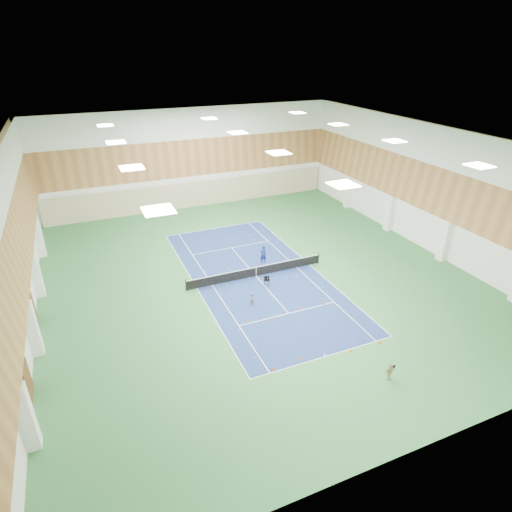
# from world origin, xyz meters

# --- Properties ---
(ground) EXTENTS (40.00, 40.00, 0.00)m
(ground) POSITION_xyz_m (0.00, 0.00, 0.00)
(ground) COLOR #2C6835
(ground) RESTS_ON ground
(room_shell) EXTENTS (36.00, 40.00, 12.00)m
(room_shell) POSITION_xyz_m (0.00, 0.00, 6.00)
(room_shell) COLOR white
(room_shell) RESTS_ON ground
(wood_cladding) EXTENTS (36.00, 40.00, 8.00)m
(wood_cladding) POSITION_xyz_m (0.00, 0.00, 8.00)
(wood_cladding) COLOR #A96F3E
(wood_cladding) RESTS_ON room_shell
(ceiling_light_grid) EXTENTS (21.40, 25.40, 0.06)m
(ceiling_light_grid) POSITION_xyz_m (0.00, 0.00, 11.92)
(ceiling_light_grid) COLOR white
(ceiling_light_grid) RESTS_ON room_shell
(court_surface) EXTENTS (10.97, 23.77, 0.01)m
(court_surface) POSITION_xyz_m (0.00, 0.00, 0.01)
(court_surface) COLOR navy
(court_surface) RESTS_ON ground
(tennis_balls_scatter) EXTENTS (10.57, 22.77, 0.07)m
(tennis_balls_scatter) POSITION_xyz_m (0.00, 0.00, 0.05)
(tennis_balls_scatter) COLOR #C5D324
(tennis_balls_scatter) RESTS_ON ground
(tennis_net) EXTENTS (12.80, 0.10, 1.10)m
(tennis_net) POSITION_xyz_m (0.00, 0.00, 0.55)
(tennis_net) COLOR black
(tennis_net) RESTS_ON ground
(back_curtain) EXTENTS (35.40, 0.16, 3.20)m
(back_curtain) POSITION_xyz_m (0.00, 19.75, 1.60)
(back_curtain) COLOR #C6B793
(back_curtain) RESTS_ON ground
(door_left_a) EXTENTS (0.08, 1.80, 2.20)m
(door_left_a) POSITION_xyz_m (-17.92, -8.00, 1.10)
(door_left_a) COLOR #593319
(door_left_a) RESTS_ON ground
(door_left_b) EXTENTS (0.08, 1.80, 2.20)m
(door_left_b) POSITION_xyz_m (-17.92, 0.00, 1.10)
(door_left_b) COLOR #593319
(door_left_b) RESTS_ON ground
(coach) EXTENTS (0.70, 0.50, 1.81)m
(coach) POSITION_xyz_m (1.65, 2.19, 0.91)
(coach) COLOR navy
(coach) RESTS_ON ground
(child_court) EXTENTS (0.57, 0.47, 1.08)m
(child_court) POSITION_xyz_m (-2.03, -4.14, 0.54)
(child_court) COLOR #93939B
(child_court) RESTS_ON ground
(child_apron) EXTENTS (0.70, 0.30, 1.19)m
(child_apron) POSITION_xyz_m (2.47, -15.26, 0.59)
(child_apron) COLOR tan
(child_apron) RESTS_ON ground
(ball_cart) EXTENTS (0.61, 0.61, 0.82)m
(ball_cart) POSITION_xyz_m (0.18, -1.89, 0.41)
(ball_cart) COLOR black
(ball_cart) RESTS_ON ground
(cone_svc_a) EXTENTS (0.20, 0.20, 0.22)m
(cone_svc_a) POSITION_xyz_m (-3.31, -6.01, 0.11)
(cone_svc_a) COLOR orange
(cone_svc_a) RESTS_ON ground
(cone_svc_b) EXTENTS (0.20, 0.20, 0.23)m
(cone_svc_b) POSITION_xyz_m (-1.59, -6.72, 0.11)
(cone_svc_b) COLOR #FF480D
(cone_svc_b) RESTS_ON ground
(cone_svc_c) EXTENTS (0.22, 0.22, 0.24)m
(cone_svc_c) POSITION_xyz_m (1.28, -6.16, 0.12)
(cone_svc_c) COLOR #F8470D
(cone_svc_c) RESTS_ON ground
(cone_svc_d) EXTENTS (0.17, 0.17, 0.19)m
(cone_svc_d) POSITION_xyz_m (3.14, -6.36, 0.10)
(cone_svc_d) COLOR #F34E0C
(cone_svc_d) RESTS_ON ground
(cone_base_a) EXTENTS (0.22, 0.22, 0.24)m
(cone_base_a) POSITION_xyz_m (-3.83, -11.64, 0.12)
(cone_base_a) COLOR #FF530D
(cone_base_a) RESTS_ON ground
(cone_base_b) EXTENTS (0.18, 0.18, 0.20)m
(cone_base_b) POSITION_xyz_m (-1.78, -11.41, 0.10)
(cone_base_b) COLOR #FF530D
(cone_base_b) RESTS_ON ground
(cone_base_c) EXTENTS (0.21, 0.21, 0.23)m
(cone_base_c) POSITION_xyz_m (1.80, -12.11, 0.12)
(cone_base_c) COLOR #FF580D
(cone_base_c) RESTS_ON ground
(cone_base_d) EXTENTS (0.21, 0.21, 0.23)m
(cone_base_d) POSITION_xyz_m (4.22, -12.13, 0.12)
(cone_base_d) COLOR red
(cone_base_d) RESTS_ON ground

